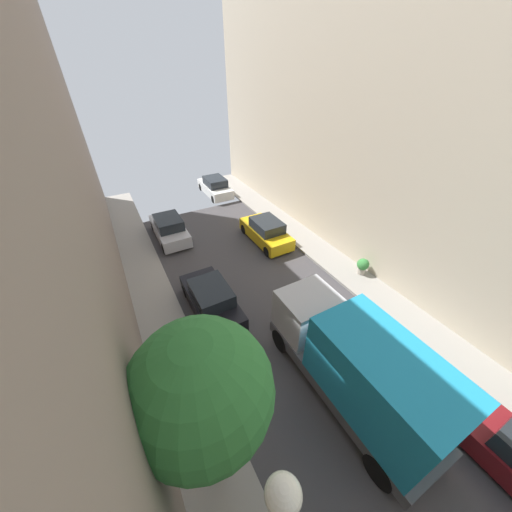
% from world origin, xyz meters
% --- Properties ---
extents(ground, '(32.00, 32.00, 0.00)m').
position_xyz_m(ground, '(0.00, 0.00, 0.00)').
color(ground, '#423F42').
extents(sidewalk_left, '(2.00, 44.00, 0.15)m').
position_xyz_m(sidewalk_left, '(-5.00, 0.00, 0.07)').
color(sidewalk_left, gray).
rests_on(sidewalk_left, ground).
extents(sidewalk_right, '(2.00, 44.00, 0.15)m').
position_xyz_m(sidewalk_right, '(5.00, 0.00, 0.07)').
color(sidewalk_right, gray).
rests_on(sidewalk_right, ground).
extents(parked_car_left_2, '(1.78, 4.20, 1.57)m').
position_xyz_m(parked_car_left_2, '(-2.70, 5.27, 0.72)').
color(parked_car_left_2, black).
rests_on(parked_car_left_2, ground).
extents(parked_car_left_3, '(1.78, 4.20, 1.57)m').
position_xyz_m(parked_car_left_3, '(-2.70, 12.82, 0.72)').
color(parked_car_left_3, silver).
rests_on(parked_car_left_3, ground).
extents(parked_car_right_2, '(1.78, 4.20, 1.57)m').
position_xyz_m(parked_car_right_2, '(2.70, 9.40, 0.72)').
color(parked_car_right_2, gold).
rests_on(parked_car_right_2, ground).
extents(parked_car_right_3, '(1.78, 4.20, 1.57)m').
position_xyz_m(parked_car_right_3, '(2.70, 18.15, 0.72)').
color(parked_car_right_3, white).
rests_on(parked_car_right_3, ground).
extents(delivery_truck, '(2.26, 6.60, 3.38)m').
position_xyz_m(delivery_truck, '(0.00, -0.84, 1.79)').
color(delivery_truck, '#4C4C51').
rests_on(delivery_truck, ground).
extents(street_tree_0, '(2.98, 2.98, 5.81)m').
position_xyz_m(street_tree_0, '(-4.90, -0.72, 4.44)').
color(street_tree_0, brown).
rests_on(street_tree_0, sidewalk_left).
extents(potted_plant_1, '(0.65, 0.65, 0.93)m').
position_xyz_m(potted_plant_1, '(5.51, 3.78, 0.67)').
color(potted_plant_1, '#B2A899').
rests_on(potted_plant_1, sidewalk_right).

